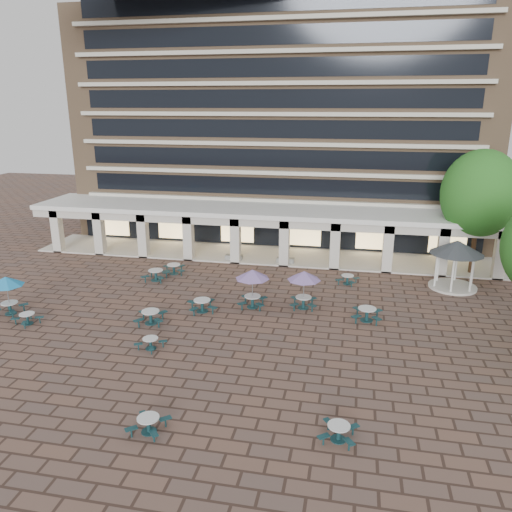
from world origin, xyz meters
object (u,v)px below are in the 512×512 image
object	(u,v)px
picnic_table_0	(27,318)
picnic_table_1	(151,342)
planter_right	(285,258)
gazebo	(457,253)
planter_left	(234,255)
picnic_table_2	(148,423)

from	to	relation	value
picnic_table_0	picnic_table_1	xyz separation A→B (m)	(8.86, -1.59, -0.02)
picnic_table_0	planter_right	size ratio (longest dim) A/B	1.27
gazebo	planter_left	bearing A→B (deg)	169.33
picnic_table_2	planter_left	bearing A→B (deg)	100.50
picnic_table_0	picnic_table_2	xyz separation A→B (m)	(11.72, -8.58, 0.01)
picnic_table_1	planter_left	world-z (taller)	planter_left
planter_right	planter_left	bearing A→B (deg)	180.00
picnic_table_0	picnic_table_2	size ratio (longest dim) A/B	1.12
gazebo	picnic_table_0	bearing A→B (deg)	-156.19
planter_left	gazebo	bearing A→B (deg)	-10.67
gazebo	planter_right	world-z (taller)	gazebo
picnic_table_0	gazebo	bearing A→B (deg)	48.06
picnic_table_0	planter_left	bearing A→B (deg)	82.42
planter_right	picnic_table_2	bearing A→B (deg)	-95.60
picnic_table_2	gazebo	xyz separation A→B (m)	(15.45, 20.57, 2.31)
picnic_table_2	gazebo	world-z (taller)	gazebo
gazebo	planter_left	size ratio (longest dim) A/B	2.60
planter_right	picnic_table_1	bearing A→B (deg)	-107.10
gazebo	picnic_table_2	bearing A→B (deg)	-126.90
picnic_table_0	picnic_table_2	distance (m)	14.52
picnic_table_2	gazebo	bearing A→B (deg)	58.31
picnic_table_1	planter_left	size ratio (longest dim) A/B	1.17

